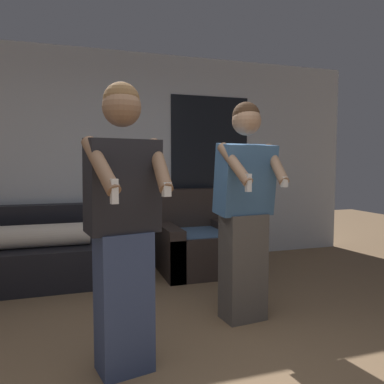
# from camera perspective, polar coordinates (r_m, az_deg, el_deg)

# --- Properties ---
(wall_back) EXTENTS (6.70, 0.07, 2.70)m
(wall_back) POSITION_cam_1_polar(r_m,az_deg,el_deg) (4.87, -11.47, 4.97)
(wall_back) COLOR silver
(wall_back) RESTS_ON ground_plane
(couch) EXTENTS (2.15, 0.94, 0.82)m
(couch) POSITION_cam_1_polar(r_m,az_deg,el_deg) (4.47, -22.49, -8.91)
(couch) COLOR black
(couch) RESTS_ON ground_plane
(armchair) EXTENTS (0.92, 0.95, 0.97)m
(armchair) POSITION_cam_1_polar(r_m,az_deg,el_deg) (4.60, 0.61, -7.92)
(armchair) COLOR #332823
(armchair) RESTS_ON ground_plane
(person_left) EXTENTS (0.49, 0.53, 1.78)m
(person_left) POSITION_cam_1_polar(r_m,az_deg,el_deg) (2.32, -10.42, -5.15)
(person_left) COLOR #384770
(person_left) RESTS_ON ground_plane
(person_right) EXTENTS (0.52, 0.51, 1.79)m
(person_right) POSITION_cam_1_polar(r_m,az_deg,el_deg) (3.08, 8.03, -2.84)
(person_right) COLOR #56514C
(person_right) RESTS_ON ground_plane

